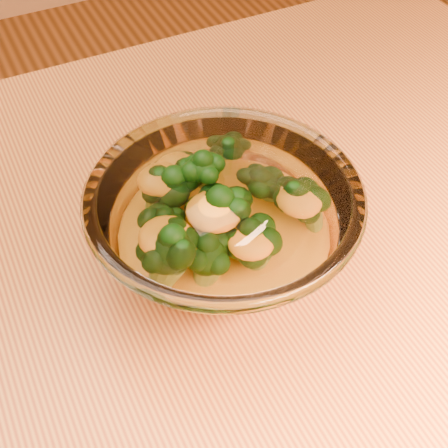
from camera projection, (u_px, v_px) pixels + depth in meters
name	position (u px, v px, depth m)	size (l,w,h in m)	color
table	(149.00, 358.00, 0.63)	(1.20, 0.80, 0.75)	#C3893A
glass_bowl	(224.00, 228.00, 0.54)	(0.24, 0.24, 0.10)	white
cheese_sauce	(224.00, 245.00, 0.56)	(0.14, 0.14, 0.04)	yellow
broccoli_heap	(214.00, 211.00, 0.53)	(0.18, 0.15, 0.08)	black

